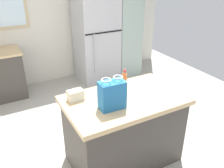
{
  "coord_description": "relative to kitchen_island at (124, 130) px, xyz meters",
  "views": [
    {
      "loc": [
        -1.28,
        -2.39,
        2.3
      ],
      "look_at": [
        0.02,
        -0.01,
        0.96
      ],
      "focal_mm": 39.17,
      "sensor_mm": 36.0,
      "label": 1
    }
  ],
  "objects": [
    {
      "name": "ground",
      "position": [
        -0.02,
        0.31,
        -0.46
      ],
      "size": [
        6.29,
        6.29,
        0.0
      ],
      "primitive_type": "plane",
      "color": "#ADA89E"
    },
    {
      "name": "back_wall",
      "position": [
        -0.04,
        2.89,
        0.8
      ],
      "size": [
        5.24,
        0.13,
        2.51
      ],
      "color": "silver",
      "rests_on": "ground"
    },
    {
      "name": "kitchen_island",
      "position": [
        0.0,
        0.0,
        0.0
      ],
      "size": [
        1.39,
        0.86,
        0.91
      ],
      "color": "#423D38",
      "rests_on": "ground"
    },
    {
      "name": "refrigerator",
      "position": [
        0.8,
        2.45,
        0.43
      ],
      "size": [
        0.81,
        0.75,
        1.78
      ],
      "color": "#B7B7BC",
      "rests_on": "ground"
    },
    {
      "name": "tall_cabinet",
      "position": [
        1.49,
        2.45,
        0.65
      ],
      "size": [
        0.53,
        0.68,
        2.23
      ],
      "color": "#9EB2A8",
      "rests_on": "ground"
    },
    {
      "name": "shopping_bag",
      "position": [
        -0.23,
        -0.12,
        0.61
      ],
      "size": [
        0.28,
        0.17,
        0.35
      ],
      "color": "#236BAD",
      "rests_on": "kitchen_island"
    },
    {
      "name": "small_box",
      "position": [
        -0.51,
        0.23,
        0.51
      ],
      "size": [
        0.18,
        0.12,
        0.12
      ],
      "primitive_type": "cube",
      "rotation": [
        0.0,
        0.0,
        0.06
      ],
      "color": "beige",
      "rests_on": "kitchen_island"
    },
    {
      "name": "bottle",
      "position": [
        0.13,
        0.21,
        0.56
      ],
      "size": [
        0.06,
        0.06,
        0.25
      ],
      "color": "#C66633",
      "rests_on": "kitchen_island"
    }
  ]
}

